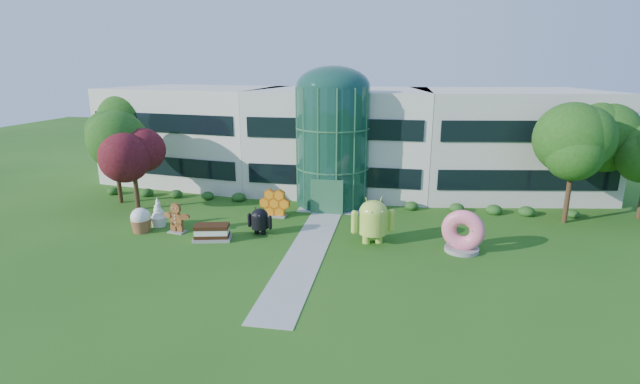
% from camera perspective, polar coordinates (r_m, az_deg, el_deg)
% --- Properties ---
extents(ground, '(140.00, 140.00, 0.00)m').
position_cam_1_polar(ground, '(28.76, -2.03, -8.14)').
color(ground, '#215114').
rests_on(ground, ground).
extents(building, '(46.00, 15.00, 9.30)m').
position_cam_1_polar(building, '(44.66, 2.70, 6.56)').
color(building, beige).
rests_on(building, ground).
extents(atrium, '(6.00, 6.00, 9.80)m').
position_cam_1_polar(atrium, '(38.75, 1.57, 5.60)').
color(atrium, '#194738').
rests_on(atrium, ground).
extents(walkway, '(2.40, 20.00, 0.04)m').
position_cam_1_polar(walkway, '(30.56, -1.26, -6.64)').
color(walkway, '#9E9E93').
rests_on(walkway, ground).
extents(tree_red, '(4.00, 4.00, 6.00)m').
position_cam_1_polar(tree_red, '(40.28, -21.86, 2.11)').
color(tree_red, '#3F0C14').
rests_on(tree_red, ground).
extents(trees_backdrop, '(52.00, 8.00, 8.40)m').
position_cam_1_polar(trees_backdrop, '(39.85, 1.77, 4.84)').
color(trees_backdrop, '#214711').
rests_on(trees_backdrop, ground).
extents(android_green, '(3.52, 2.84, 3.46)m').
position_cam_1_polar(android_green, '(30.74, 6.56, -3.20)').
color(android_green, '#B0D444').
rests_on(android_green, ground).
extents(android_black, '(2.09, 1.56, 2.18)m').
position_cam_1_polar(android_black, '(32.58, -7.44, -3.34)').
color(android_black, black).
rests_on(android_black, ground).
extents(donut, '(2.94, 1.94, 2.81)m').
position_cam_1_polar(donut, '(30.63, 17.22, -4.53)').
color(donut, '#ED5A7D').
rests_on(donut, ground).
extents(gingerbread, '(2.49, 1.33, 2.18)m').
position_cam_1_polar(gingerbread, '(34.17, -17.27, -3.03)').
color(gingerbread, brown).
rests_on(gingerbread, ground).
extents(ice_cream_sandwich, '(2.70, 1.75, 1.11)m').
position_cam_1_polar(ice_cream_sandwich, '(32.21, -13.15, -4.86)').
color(ice_cream_sandwich, black).
rests_on(ice_cream_sandwich, ground).
extents(honeycomb, '(2.59, 1.00, 2.01)m').
position_cam_1_polar(honeycomb, '(36.18, -5.58, -1.52)').
color(honeycomb, orange).
rests_on(honeycomb, ground).
extents(froyo, '(1.61, 1.61, 2.12)m').
position_cam_1_polar(froyo, '(35.94, -19.30, -2.36)').
color(froyo, white).
rests_on(froyo, ground).
extents(cupcake, '(1.75, 1.75, 1.77)m').
position_cam_1_polar(cupcake, '(35.18, -21.19, -3.22)').
color(cupcake, white).
rests_on(cupcake, ground).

